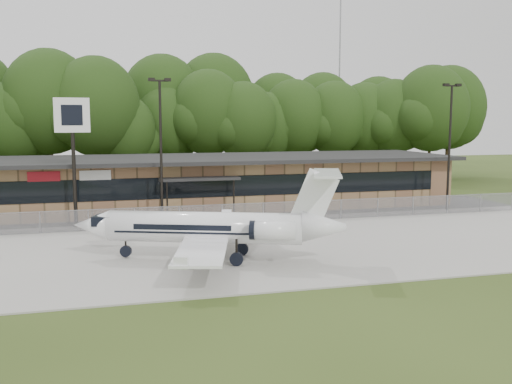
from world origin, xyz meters
name	(u,v)px	position (x,y,z in m)	size (l,w,h in m)	color
ground	(312,283)	(0.00, 0.00, 0.00)	(160.00, 160.00, 0.00)	#2F3F16
apron	(263,245)	(0.00, 8.00, 0.04)	(64.00, 18.00, 0.08)	#9E9B93
parking_lot	(223,214)	(0.00, 19.50, 0.03)	(50.00, 9.00, 0.06)	#383835
terminal	(212,181)	(0.00, 23.94, 2.18)	(41.00, 11.65, 4.30)	olive
fence	(236,214)	(0.00, 15.00, 0.78)	(46.00, 0.04, 1.52)	gray
treeline	(182,119)	(0.00, 42.00, 7.50)	(72.00, 12.00, 15.00)	#193310
radio_mast	(339,81)	(22.00, 48.00, 12.50)	(0.20, 0.20, 25.00)	gray
light_pole_mid	(161,140)	(-5.00, 16.50, 5.98)	(1.55, 0.30, 10.23)	black
light_pole_right	(450,137)	(18.00, 16.50, 5.98)	(1.55, 0.30, 10.23)	black
business_jet	(215,229)	(-3.47, 5.10, 1.75)	(14.27, 12.76, 4.88)	white
pole_sign	(72,129)	(-10.85, 16.79, 6.77)	(2.33, 0.42, 8.84)	black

